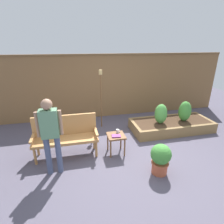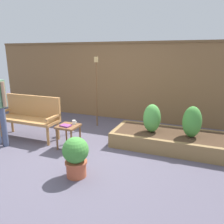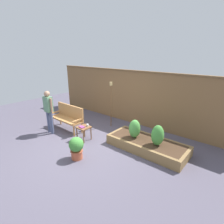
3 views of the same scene
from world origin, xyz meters
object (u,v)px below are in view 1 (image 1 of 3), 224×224
at_px(side_table, 116,138).
at_px(shrub_far_corner, 185,111).
at_px(potted_boxwood, 161,158).
at_px(tiki_torch, 101,89).
at_px(cup_on_table, 118,131).
at_px(person_by_bench, 50,131).
at_px(book_on_table, 116,136).
at_px(garden_bench, 65,133).
at_px(shrub_near_bench, 161,114).

relative_size(side_table, shrub_far_corner, 0.80).
height_order(potted_boxwood, tiki_torch, tiki_torch).
xyz_separation_m(cup_on_table, person_by_bench, (-1.44, -0.51, 0.41)).
bearing_deg(tiki_torch, person_by_bench, -123.91).
height_order(side_table, cup_on_table, cup_on_table).
bearing_deg(book_on_table, garden_bench, 173.79).
height_order(shrub_far_corner, tiki_torch, tiki_torch).
relative_size(cup_on_table, book_on_table, 0.52).
bearing_deg(shrub_far_corner, shrub_near_bench, 180.00).
relative_size(potted_boxwood, shrub_far_corner, 1.06).
xyz_separation_m(garden_bench, book_on_table, (1.12, -0.30, -0.05)).
xyz_separation_m(shrub_near_bench, shrub_far_corner, (0.77, -0.00, 0.01)).
height_order(tiki_torch, person_by_bench, tiki_torch).
relative_size(side_table, tiki_torch, 0.27).
distance_m(side_table, potted_boxwood, 1.12).
distance_m(cup_on_table, tiki_torch, 1.56).
xyz_separation_m(side_table, shrub_near_bench, (1.51, 0.74, 0.19)).
height_order(book_on_table, shrub_far_corner, shrub_far_corner).
height_order(side_table, potted_boxwood, potted_boxwood).
distance_m(garden_bench, shrub_near_bench, 2.69).
distance_m(side_table, shrub_far_corner, 2.40).
bearing_deg(side_table, shrub_near_bench, 26.31).
bearing_deg(potted_boxwood, side_table, 128.01).
xyz_separation_m(potted_boxwood, tiki_torch, (-0.78, 2.38, 0.85)).
bearing_deg(person_by_bench, garden_bench, 70.01).
xyz_separation_m(potted_boxwood, shrub_near_bench, (0.82, 1.62, 0.23)).
height_order(garden_bench, tiki_torch, tiki_torch).
bearing_deg(cup_on_table, potted_boxwood, -58.12).
bearing_deg(book_on_table, cup_on_table, 73.78).
distance_m(potted_boxwood, tiki_torch, 2.65).
height_order(side_table, tiki_torch, tiki_torch).
bearing_deg(side_table, potted_boxwood, -51.99).
height_order(potted_boxwood, shrub_far_corner, shrub_far_corner).
relative_size(book_on_table, person_by_bench, 0.13).
xyz_separation_m(cup_on_table, book_on_table, (-0.08, -0.18, -0.03)).
bearing_deg(garden_bench, shrub_near_bench, 10.92).
relative_size(tiki_torch, person_by_bench, 1.13).
relative_size(potted_boxwood, tiki_torch, 0.36).
height_order(cup_on_table, shrub_near_bench, shrub_near_bench).
bearing_deg(person_by_bench, book_on_table, 13.69).
xyz_separation_m(garden_bench, shrub_near_bench, (2.64, 0.51, 0.04)).
relative_size(garden_bench, cup_on_table, 13.56).
bearing_deg(garden_bench, book_on_table, -15.01).
xyz_separation_m(side_table, book_on_table, (-0.01, -0.07, 0.10)).
bearing_deg(person_by_bench, shrub_near_bench, 21.66).
bearing_deg(side_table, cup_on_table, 58.33).
xyz_separation_m(book_on_table, shrub_far_corner, (2.29, 0.81, 0.11)).
xyz_separation_m(shrub_near_bench, person_by_bench, (-2.87, -1.14, 0.35)).
bearing_deg(shrub_near_bench, book_on_table, -151.91).
relative_size(side_table, potted_boxwood, 0.75).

